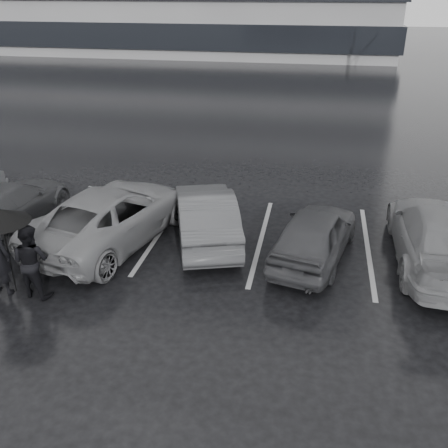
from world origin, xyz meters
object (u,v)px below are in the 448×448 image
Objects in this scene: car_west_b at (112,214)px; car_west_c at (6,206)px; car_main at (315,234)px; car_east at (440,236)px; car_west_a at (206,215)px; pedestrian_right at (31,261)px.

car_west_c is at bearing 12.40° from car_west_b.
car_east reaches higher than car_main.
car_west_c is (-3.16, 0.09, -0.06)m from car_west_b.
car_west_a reaches higher than car_main.
pedestrian_right reaches higher than car_west_a.
car_west_a is 2.49m from car_west_b.
car_east is (8.27, 0.30, 0.01)m from car_west_b.
car_west_b is 2.91m from pedestrian_right.
car_west_c is at bearing -13.49° from car_west_a.
car_east is at bearing -151.28° from pedestrian_right.
car_east is at bearing -177.11° from car_west_c.
pedestrian_right is (-3.11, -3.35, 0.16)m from car_west_a.
car_east is (5.84, -0.22, 0.05)m from car_west_a.
car_west_b reaches higher than car_west_c.
car_east reaches higher than car_west_a.
car_west_b is 3.10× the size of pedestrian_right.
car_main is 0.92× the size of car_west_a.
car_main is 8.46m from car_west_c.
car_east is at bearing -163.89° from car_west_b.
car_main is 0.83× the size of car_west_c.
car_west_a is (-2.87, 0.54, 0.03)m from car_main.
car_east is 3.03× the size of pedestrian_right.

